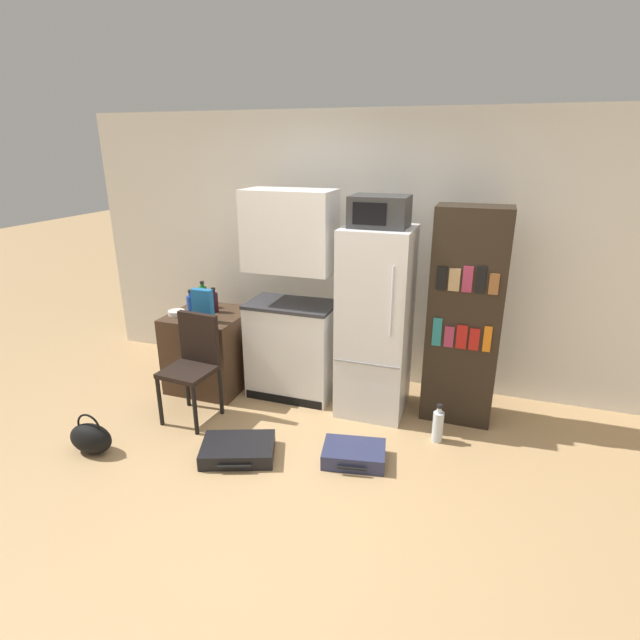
{
  "coord_description": "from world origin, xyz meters",
  "views": [
    {
      "loc": [
        1.07,
        -2.64,
        2.29
      ],
      "look_at": [
        -0.13,
        0.85,
        0.97
      ],
      "focal_mm": 28.0,
      "sensor_mm": 36.0,
      "label": 1
    }
  ],
  "objects_px": {
    "water_bottle_front": "(438,426)",
    "handbag": "(91,438)",
    "bowl": "(176,313)",
    "chair": "(194,358)",
    "side_table": "(210,350)",
    "suitcase_large_flat": "(238,450)",
    "bottle_wine_dark": "(214,302)",
    "cereal_box": "(203,305)",
    "microwave": "(380,211)",
    "kitchen_hutch": "(291,305)",
    "suitcase_small_flat": "(354,454)",
    "bottle_green_tall": "(203,296)",
    "refrigerator": "(375,323)",
    "bottle_blue_soda": "(191,306)",
    "bookshelf": "(464,318)"
  },
  "relations": [
    {
      "from": "bottle_wine_dark",
      "to": "handbag",
      "type": "distance_m",
      "value": 1.61
    },
    {
      "from": "side_table",
      "to": "chair",
      "type": "bearing_deg",
      "value": -71.75
    },
    {
      "from": "cereal_box",
      "to": "suitcase_large_flat",
      "type": "bearing_deg",
      "value": -47.92
    },
    {
      "from": "bottle_wine_dark",
      "to": "bottle_blue_soda",
      "type": "distance_m",
      "value": 0.24
    },
    {
      "from": "side_table",
      "to": "handbag",
      "type": "height_order",
      "value": "side_table"
    },
    {
      "from": "bottle_wine_dark",
      "to": "cereal_box",
      "type": "distance_m",
      "value": 0.27
    },
    {
      "from": "side_table",
      "to": "suitcase_small_flat",
      "type": "bearing_deg",
      "value": -24.8
    },
    {
      "from": "side_table",
      "to": "water_bottle_front",
      "type": "bearing_deg",
      "value": -7.36
    },
    {
      "from": "side_table",
      "to": "suitcase_large_flat",
      "type": "distance_m",
      "value": 1.33
    },
    {
      "from": "bookshelf",
      "to": "handbag",
      "type": "height_order",
      "value": "bookshelf"
    },
    {
      "from": "handbag",
      "to": "cereal_box",
      "type": "bearing_deg",
      "value": 71.56
    },
    {
      "from": "refrigerator",
      "to": "microwave",
      "type": "distance_m",
      "value": 0.95
    },
    {
      "from": "bowl",
      "to": "chair",
      "type": "height_order",
      "value": "chair"
    },
    {
      "from": "bookshelf",
      "to": "bottle_blue_soda",
      "type": "distance_m",
      "value": 2.43
    },
    {
      "from": "bottle_green_tall",
      "to": "suitcase_large_flat",
      "type": "height_order",
      "value": "bottle_green_tall"
    },
    {
      "from": "microwave",
      "to": "water_bottle_front",
      "type": "distance_m",
      "value": 1.78
    },
    {
      "from": "refrigerator",
      "to": "bottle_wine_dark",
      "type": "xyz_separation_m",
      "value": [
        -1.58,
        0.01,
        0.03
      ]
    },
    {
      "from": "refrigerator",
      "to": "cereal_box",
      "type": "xyz_separation_m",
      "value": [
        -1.53,
        -0.26,
        0.08
      ]
    },
    {
      "from": "side_table",
      "to": "microwave",
      "type": "height_order",
      "value": "microwave"
    },
    {
      "from": "kitchen_hutch",
      "to": "bookshelf",
      "type": "bearing_deg",
      "value": 2.52
    },
    {
      "from": "microwave",
      "to": "bottle_wine_dark",
      "type": "xyz_separation_m",
      "value": [
        -1.58,
        0.01,
        -0.92
      ]
    },
    {
      "from": "refrigerator",
      "to": "bookshelf",
      "type": "xyz_separation_m",
      "value": [
        0.72,
        0.11,
        0.09
      ]
    },
    {
      "from": "refrigerator",
      "to": "suitcase_large_flat",
      "type": "bearing_deg",
      "value": -127.02
    },
    {
      "from": "bottle_wine_dark",
      "to": "bottle_green_tall",
      "type": "height_order",
      "value": "bottle_green_tall"
    },
    {
      "from": "refrigerator",
      "to": "handbag",
      "type": "bearing_deg",
      "value": -143.98
    },
    {
      "from": "bookshelf",
      "to": "handbag",
      "type": "xyz_separation_m",
      "value": [
        -2.63,
        -1.5,
        -0.79
      ]
    },
    {
      "from": "cereal_box",
      "to": "suitcase_small_flat",
      "type": "height_order",
      "value": "cereal_box"
    },
    {
      "from": "refrigerator",
      "to": "microwave",
      "type": "xyz_separation_m",
      "value": [
        -0.0,
        -0.0,
        0.95
      ]
    },
    {
      "from": "water_bottle_front",
      "to": "handbag",
      "type": "bearing_deg",
      "value": -157.74
    },
    {
      "from": "kitchen_hutch",
      "to": "bottle_wine_dark",
      "type": "relative_size",
      "value": 7.96
    },
    {
      "from": "refrigerator",
      "to": "water_bottle_front",
      "type": "relative_size",
      "value": 5.01
    },
    {
      "from": "microwave",
      "to": "kitchen_hutch",
      "type": "bearing_deg",
      "value": 176.78
    },
    {
      "from": "bottle_wine_dark",
      "to": "handbag",
      "type": "xyz_separation_m",
      "value": [
        -0.33,
        -1.39,
        -0.73
      ]
    },
    {
      "from": "kitchen_hutch",
      "to": "suitcase_small_flat",
      "type": "bearing_deg",
      "value": -45.89
    },
    {
      "from": "refrigerator",
      "to": "chair",
      "type": "xyz_separation_m",
      "value": [
        -1.43,
        -0.61,
        -0.28
      ]
    },
    {
      "from": "microwave",
      "to": "water_bottle_front",
      "type": "xyz_separation_m",
      "value": [
        0.62,
        -0.35,
        -1.63
      ]
    },
    {
      "from": "microwave",
      "to": "cereal_box",
      "type": "height_order",
      "value": "microwave"
    },
    {
      "from": "microwave",
      "to": "bottle_green_tall",
      "type": "height_order",
      "value": "microwave"
    },
    {
      "from": "water_bottle_front",
      "to": "bookshelf",
      "type": "bearing_deg",
      "value": 77.4
    },
    {
      "from": "chair",
      "to": "suitcase_large_flat",
      "type": "relative_size",
      "value": 1.42
    },
    {
      "from": "bottle_green_tall",
      "to": "handbag",
      "type": "xyz_separation_m",
      "value": [
        -0.15,
        -1.5,
        -0.74
      ]
    },
    {
      "from": "bottle_blue_soda",
      "to": "water_bottle_front",
      "type": "bearing_deg",
      "value": -3.44
    },
    {
      "from": "refrigerator",
      "to": "handbag",
      "type": "distance_m",
      "value": 2.46
    },
    {
      "from": "suitcase_small_flat",
      "to": "bottle_blue_soda",
      "type": "bearing_deg",
      "value": 149.94
    },
    {
      "from": "side_table",
      "to": "microwave",
      "type": "xyz_separation_m",
      "value": [
        1.62,
        0.06,
        1.39
      ]
    },
    {
      "from": "chair",
      "to": "suitcase_large_flat",
      "type": "bearing_deg",
      "value": -30.95
    },
    {
      "from": "kitchen_hutch",
      "to": "suitcase_small_flat",
      "type": "relative_size",
      "value": 3.69
    },
    {
      "from": "suitcase_small_flat",
      "to": "handbag",
      "type": "relative_size",
      "value": 1.44
    },
    {
      "from": "bottle_blue_soda",
      "to": "suitcase_small_flat",
      "type": "height_order",
      "value": "bottle_blue_soda"
    },
    {
      "from": "bookshelf",
      "to": "cereal_box",
      "type": "xyz_separation_m",
      "value": [
        -2.26,
        -0.37,
        -0.02
      ]
    }
  ]
}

